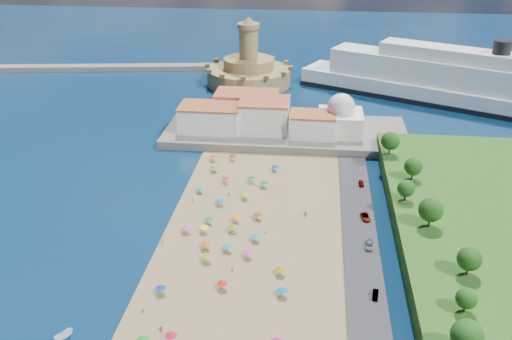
# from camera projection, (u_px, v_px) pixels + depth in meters

# --- Properties ---
(ground) EXTENTS (700.00, 700.00, 0.00)m
(ground) POSITION_uv_depth(u_px,v_px,m) (231.00, 236.00, 151.03)
(ground) COLOR #071938
(ground) RESTS_ON ground
(terrace) EXTENTS (90.00, 36.00, 3.00)m
(terrace) POSITION_uv_depth(u_px,v_px,m) (286.00, 132.00, 215.01)
(terrace) COLOR #59544C
(terrace) RESTS_ON ground
(jetty) EXTENTS (18.00, 70.00, 2.40)m
(jetty) POSITION_uv_depth(u_px,v_px,m) (240.00, 102.00, 248.79)
(jetty) COLOR #59544C
(jetty) RESTS_ON ground
(breakwater) EXTENTS (199.03, 34.77, 2.60)m
(breakwater) POSITION_uv_depth(u_px,v_px,m) (67.00, 68.00, 298.94)
(breakwater) COLOR #59544C
(breakwater) RESTS_ON ground
(waterfront_buildings) EXTENTS (57.00, 29.00, 11.00)m
(waterfront_buildings) POSITION_uv_depth(u_px,v_px,m) (252.00, 115.00, 214.16)
(waterfront_buildings) COLOR silver
(waterfront_buildings) RESTS_ON terrace
(domed_building) EXTENTS (16.00, 16.00, 15.00)m
(domed_building) POSITION_uv_depth(u_px,v_px,m) (340.00, 118.00, 208.04)
(domed_building) COLOR silver
(domed_building) RESTS_ON terrace
(fortress) EXTENTS (40.00, 40.00, 32.40)m
(fortress) POSITION_uv_depth(u_px,v_px,m) (249.00, 71.00, 273.42)
(fortress) COLOR #9E864F
(fortress) RESTS_ON ground
(cruise_ship) EXTENTS (131.56, 78.18, 29.82)m
(cruise_ship) POSITION_uv_depth(u_px,v_px,m) (451.00, 84.00, 246.76)
(cruise_ship) COLOR black
(cruise_ship) RESTS_ON ground
(beach_parasols) EXTENTS (31.79, 113.14, 2.20)m
(beach_parasols) POSITION_uv_depth(u_px,v_px,m) (219.00, 249.00, 141.87)
(beach_parasols) COLOR gray
(beach_parasols) RESTS_ON beach
(beachgoers) EXTENTS (37.44, 95.83, 1.86)m
(beachgoers) POSITION_uv_depth(u_px,v_px,m) (227.00, 245.00, 145.42)
(beachgoers) COLOR tan
(beachgoers) RESTS_ON beach
(parked_cars) EXTENTS (2.88, 82.38, 1.43)m
(parked_cars) POSITION_uv_depth(u_px,v_px,m) (370.00, 250.00, 142.66)
(parked_cars) COLOR gray
(parked_cars) RESTS_ON promenade
(hillside_trees) EXTENTS (17.82, 109.17, 7.96)m
(hillside_trees) POSITION_uv_depth(u_px,v_px,m) (428.00, 224.00, 136.83)
(hillside_trees) COLOR #382314
(hillside_trees) RESTS_ON hillside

